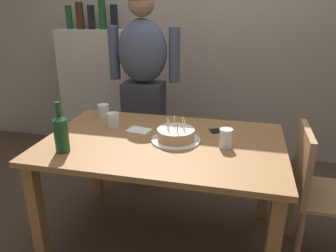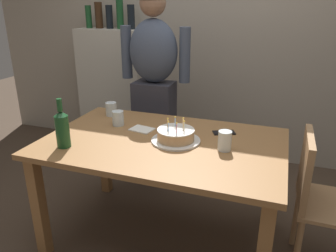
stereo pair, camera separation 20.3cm
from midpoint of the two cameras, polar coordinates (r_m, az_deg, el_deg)
The scene contains 13 objects.
ground_plane at distance 2.46m, azimuth 1.70°, elevation -18.62°, with size 10.00×10.00×0.00m, color #47382B.
back_wall at distance 3.42m, azimuth 10.24°, elevation 16.11°, with size 5.20×0.10×2.60m, color #9E9384.
dining_table at distance 2.11m, azimuth 1.88°, elevation -5.01°, with size 1.50×0.96×0.74m.
birthday_cake at distance 2.05m, azimuth 4.19°, elevation -1.78°, with size 0.31×0.31×0.15m.
water_glass_near at distance 2.32m, azimuth -6.21°, elevation 1.31°, with size 0.08×0.08×0.10m, color silver.
water_glass_far at distance 1.96m, azimuth 12.76°, elevation -2.58°, with size 0.08×0.08×0.12m, color silver.
water_glass_side at distance 2.53m, azimuth -7.58°, elevation 2.89°, with size 0.08×0.08×0.10m, color silver.
wine_bottle at distance 2.01m, azimuth -15.17°, elevation -0.42°, with size 0.08×0.08×0.30m.
cell_phone at distance 2.23m, azimuth 12.28°, elevation -1.19°, with size 0.14×0.07×0.01m, color black.
napkin_stack at distance 2.24m, azimuth -1.96°, elevation -0.63°, with size 0.15×0.11×0.01m, color white.
person_man_bearded at distance 2.82m, azimuth -0.37°, elevation 6.67°, with size 0.61×0.27×1.66m.
dining_chair at distance 2.16m, azimuth 27.37°, elevation -10.65°, with size 0.42×0.42×0.87m.
shelf_cabinet at distance 3.65m, azimuth -7.83°, elevation 6.43°, with size 0.72×0.30×1.59m.
Camera 2 is at (0.66, -1.79, 1.56)m, focal length 35.13 mm.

